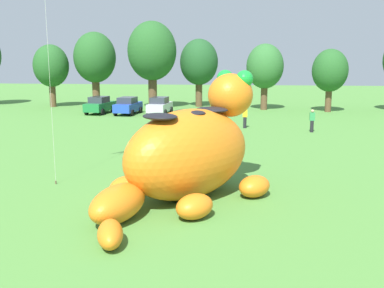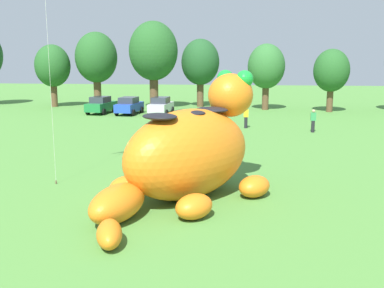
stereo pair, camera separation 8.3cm
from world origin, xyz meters
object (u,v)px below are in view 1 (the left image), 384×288
(spectator_by_cars, at_px, (176,134))
(car_silver, at_px, (160,106))
(car_blue, at_px, (128,106))
(spectator_near_inflatable, at_px, (245,117))
(giant_inflatable_creature, at_px, (189,152))
(spectator_mid_field, at_px, (312,121))
(car_green, at_px, (100,105))

(spectator_by_cars, bearing_deg, car_silver, 104.04)
(car_blue, distance_m, spectator_near_inflatable, 13.86)
(giant_inflatable_creature, distance_m, car_blue, 27.71)
(giant_inflatable_creature, xyz_separation_m, spectator_by_cars, (-2.01, 9.85, -0.95))
(spectator_near_inflatable, distance_m, spectator_mid_field, 5.20)
(car_green, bearing_deg, spectator_by_cars, -58.15)
(car_green, bearing_deg, spectator_near_inflatable, -28.91)
(car_green, height_order, spectator_mid_field, car_green)
(car_silver, relative_size, spectator_by_cars, 2.46)
(car_blue, relative_size, spectator_by_cars, 2.48)
(spectator_by_cars, bearing_deg, car_blue, 114.17)
(car_silver, height_order, spectator_mid_field, car_silver)
(car_green, distance_m, spectator_near_inflatable, 16.57)
(giant_inflatable_creature, xyz_separation_m, car_blue, (-9.30, 26.09, -0.94))
(spectator_near_inflatable, bearing_deg, spectator_by_cars, -116.40)
(giant_inflatable_creature, bearing_deg, spectator_mid_field, 66.88)
(giant_inflatable_creature, relative_size, spectator_by_cars, 5.50)
(spectator_mid_field, bearing_deg, car_blue, 150.78)
(giant_inflatable_creature, bearing_deg, spectator_near_inflatable, 83.12)
(giant_inflatable_creature, relative_size, car_green, 2.20)
(car_blue, xyz_separation_m, spectator_mid_field, (16.49, -9.23, -0.01))
(car_blue, height_order, car_silver, same)
(car_blue, distance_m, spectator_mid_field, 18.90)
(spectator_near_inflatable, bearing_deg, car_green, 151.09)
(car_silver, height_order, spectator_near_inflatable, car_silver)
(car_silver, relative_size, spectator_mid_field, 2.46)
(car_green, bearing_deg, car_silver, 0.62)
(giant_inflatable_creature, xyz_separation_m, car_green, (-12.28, 26.39, -0.94))
(car_silver, distance_m, spectator_near_inflatable, 11.64)
(car_green, distance_m, car_blue, 3.00)
(giant_inflatable_creature, relative_size, spectator_near_inflatable, 5.50)
(car_blue, relative_size, car_silver, 1.01)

